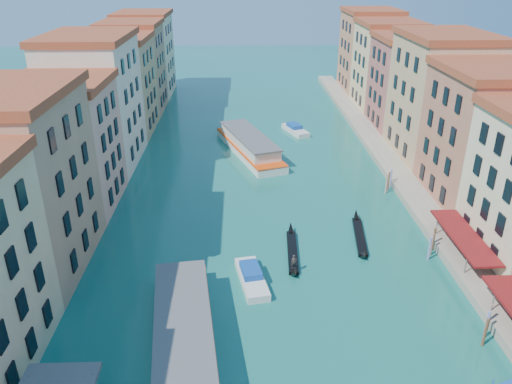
% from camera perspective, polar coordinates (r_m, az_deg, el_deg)
% --- Properties ---
extents(left_bank_palazzos, '(12.80, 128.40, 21.00)m').
position_cam_1_polar(left_bank_palazzos, '(79.86, -18.98, 8.10)').
color(left_bank_palazzos, tan).
rests_on(left_bank_palazzos, ground).
extents(right_bank_palazzos, '(12.80, 128.40, 21.00)m').
position_cam_1_polar(right_bank_palazzos, '(83.35, 21.52, 8.42)').
color(right_bank_palazzos, '#AB5539').
rests_on(right_bank_palazzos, ground).
extents(quay, '(4.00, 140.00, 1.00)m').
position_cam_1_polar(quay, '(83.46, 15.48, 2.54)').
color(quay, gray).
rests_on(quay, ground).
extents(mooring_poles_right, '(1.44, 54.24, 3.20)m').
position_cam_1_polar(mooring_poles_right, '(52.50, 23.56, -11.88)').
color(mooring_poles_right, brown).
rests_on(mooring_poles_right, ground).
extents(vaporetto_near, '(7.90, 23.02, 3.36)m').
position_cam_1_polar(vaporetto_near, '(44.98, -8.24, -16.26)').
color(vaporetto_near, white).
rests_on(vaporetto_near, ground).
extents(vaporetto_far, '(12.21, 23.43, 3.41)m').
position_cam_1_polar(vaporetto_far, '(88.30, -0.78, 5.42)').
color(vaporetto_far, silver).
rests_on(vaporetto_far, ground).
extents(gondola_fore, '(1.63, 11.83, 2.36)m').
position_cam_1_polar(gondola_fore, '(58.44, 4.18, -6.69)').
color(gondola_fore, black).
rests_on(gondola_fore, ground).
extents(gondola_far, '(2.37, 11.85, 1.68)m').
position_cam_1_polar(gondola_far, '(62.87, 11.74, -4.81)').
color(gondola_far, black).
rests_on(gondola_far, ground).
extents(motorboat_mid, '(3.67, 7.78, 1.55)m').
position_cam_1_polar(motorboat_mid, '(53.45, -0.51, -9.68)').
color(motorboat_mid, silver).
rests_on(motorboat_mid, ground).
extents(motorboat_far, '(5.02, 8.27, 1.64)m').
position_cam_1_polar(motorboat_far, '(100.06, 4.50, 7.16)').
color(motorboat_far, silver).
rests_on(motorboat_far, ground).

